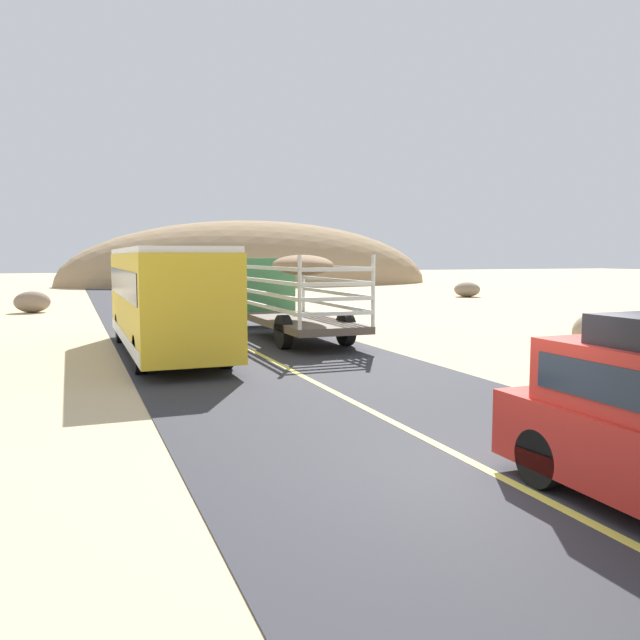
{
  "coord_description": "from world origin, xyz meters",
  "views": [
    {
      "loc": [
        -5.33,
        -6.75,
        2.98
      ],
      "look_at": [
        0.0,
        6.97,
        1.53
      ],
      "focal_mm": 36.3,
      "sensor_mm": 36.0,
      "label": 1
    }
  ],
  "objects_px": {
    "bus": "(165,297)",
    "boulder_far_horizon": "(32,302)",
    "boulder_mid_field": "(594,332)",
    "boulder_near_shoulder": "(467,289)",
    "livestock_truck": "(274,287)"
  },
  "relations": [
    {
      "from": "bus",
      "to": "boulder_mid_field",
      "type": "height_order",
      "value": "bus"
    },
    {
      "from": "boulder_mid_field",
      "to": "boulder_far_horizon",
      "type": "xyz_separation_m",
      "value": [
        -17.24,
        21.91,
        -0.03
      ]
    },
    {
      "from": "livestock_truck",
      "to": "boulder_mid_field",
      "type": "bearing_deg",
      "value": -46.87
    },
    {
      "from": "boulder_mid_field",
      "to": "boulder_far_horizon",
      "type": "height_order",
      "value": "boulder_mid_field"
    },
    {
      "from": "livestock_truck",
      "to": "boulder_mid_field",
      "type": "height_order",
      "value": "livestock_truck"
    },
    {
      "from": "bus",
      "to": "boulder_far_horizon",
      "type": "bearing_deg",
      "value": 104.6
    },
    {
      "from": "bus",
      "to": "boulder_far_horizon",
      "type": "height_order",
      "value": "bus"
    },
    {
      "from": "boulder_mid_field",
      "to": "boulder_far_horizon",
      "type": "relative_size",
      "value": 0.76
    },
    {
      "from": "bus",
      "to": "boulder_mid_field",
      "type": "relative_size",
      "value": 7.18
    },
    {
      "from": "boulder_near_shoulder",
      "to": "livestock_truck",
      "type": "bearing_deg",
      "value": -140.41
    },
    {
      "from": "bus",
      "to": "boulder_far_horizon",
      "type": "xyz_separation_m",
      "value": [
        -4.58,
        17.61,
        -1.17
      ]
    },
    {
      "from": "boulder_near_shoulder",
      "to": "boulder_far_horizon",
      "type": "bearing_deg",
      "value": -173.84
    },
    {
      "from": "bus",
      "to": "boulder_near_shoulder",
      "type": "distance_m",
      "value": 32.44
    },
    {
      "from": "livestock_truck",
      "to": "boulder_near_shoulder",
      "type": "bearing_deg",
      "value": 39.59
    },
    {
      "from": "livestock_truck",
      "to": "boulder_mid_field",
      "type": "distance_m",
      "value": 11.63
    }
  ]
}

